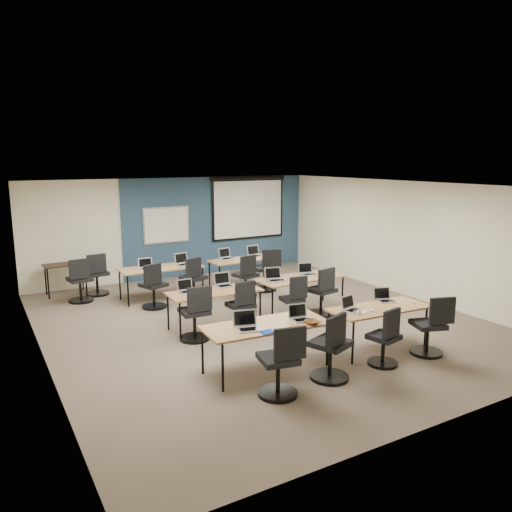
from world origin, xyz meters
TOP-DOWN VIEW (x-y plane):
  - floor at (0.00, 0.00)m, footprint 8.00×9.00m
  - ceiling at (0.00, 0.00)m, footprint 8.00×9.00m
  - wall_back at (0.00, 4.50)m, footprint 8.00×0.04m
  - wall_front at (0.00, -4.50)m, footprint 8.00×0.04m
  - wall_left at (-4.00, 0.00)m, footprint 0.04×9.00m
  - wall_right at (4.00, 0.00)m, footprint 0.04×9.00m
  - blue_accent_panel at (1.25, 4.47)m, footprint 5.50×0.04m
  - whiteboard at (-0.30, 4.43)m, footprint 1.28×0.03m
  - projector_screen at (2.20, 4.41)m, footprint 2.40×0.10m
  - training_table_front_left at (-1.08, -2.05)m, footprint 1.94×0.81m
  - training_table_front_right at (1.03, -2.26)m, footprint 1.76×0.73m
  - training_table_mid_left at (-0.93, 0.10)m, footprint 1.78×0.74m
  - training_table_mid_right at (1.12, 0.21)m, footprint 1.91×0.79m
  - training_table_back_left at (-1.11, 2.61)m, footprint 1.90×0.79m
  - training_table_back_right at (0.99, 2.52)m, footprint 1.70×0.71m
  - laptop_0 at (-1.43, -2.10)m, footprint 0.36×0.30m
  - mouse_0 at (-1.14, -2.36)m, footprint 0.08×0.10m
  - task_chair_0 at (-1.37, -2.91)m, footprint 0.56×0.56m
  - laptop_1 at (-0.50, -2.13)m, footprint 0.31×0.27m
  - mouse_1 at (-0.30, -2.33)m, footprint 0.06×0.10m
  - task_chair_1 at (-0.45, -2.85)m, footprint 0.60×0.58m
  - laptop_2 at (0.51, -2.14)m, footprint 0.30×0.26m
  - mouse_2 at (0.78, -2.35)m, footprint 0.09×0.11m
  - task_chair_2 at (0.60, -2.86)m, footprint 0.48×0.48m
  - laptop_3 at (1.38, -2.03)m, footprint 0.31×0.26m
  - mouse_3 at (1.76, -2.33)m, footprint 0.08×0.11m
  - task_chair_3 at (1.58, -2.90)m, footprint 0.55×0.54m
  - laptop_4 at (-1.42, 0.30)m, footprint 0.30×0.26m
  - mouse_4 at (-1.17, 0.09)m, footprint 0.07×0.11m
  - task_chair_4 at (-1.52, -0.35)m, footprint 0.55×0.55m
  - laptop_5 at (-0.61, 0.36)m, footprint 0.34×0.29m
  - mouse_5 at (-0.25, 0.13)m, footprint 0.08×0.11m
  - task_chair_5 at (-0.56, -0.31)m, footprint 0.51×0.51m
  - laptop_6 at (0.51, 0.23)m, footprint 0.35×0.30m
  - mouse_6 at (0.82, 0.11)m, footprint 0.09×0.12m
  - task_chair_6 at (0.58, -0.35)m, footprint 0.46×0.46m
  - laptop_7 at (1.40, 0.34)m, footprint 0.32×0.27m
  - mouse_7 at (1.65, 0.09)m, footprint 0.08×0.11m
  - task_chair_7 at (1.32, -0.32)m, footprint 0.56×0.56m
  - laptop_8 at (-1.45, 2.63)m, footprint 0.31×0.27m
  - mouse_8 at (-1.24, 2.56)m, footprint 0.07×0.10m
  - task_chair_8 at (-1.54, 1.90)m, footprint 0.56×0.54m
  - laptop_9 at (-0.57, 2.65)m, footprint 0.36×0.30m
  - mouse_9 at (-0.23, 2.50)m, footprint 0.09×0.12m
  - task_chair_9 at (-0.54, 2.06)m, footprint 0.57×0.54m
  - laptop_10 at (0.65, 2.77)m, footprint 0.35×0.29m
  - mouse_10 at (0.76, 2.53)m, footprint 0.08×0.11m
  - task_chair_10 at (0.64, 1.72)m, footprint 0.54×0.54m
  - laptop_11 at (1.43, 2.70)m, footprint 0.36×0.31m
  - mouse_11 at (1.75, 2.51)m, footprint 0.07×0.10m
  - task_chair_11 at (1.34, 1.96)m, footprint 0.58×0.58m
  - blue_mousepad at (-1.24, -2.35)m, footprint 0.24×0.21m
  - snack_bowl at (-0.46, -2.39)m, footprint 0.23×0.23m
  - snack_plate at (0.58, -2.31)m, footprint 0.23×0.23m
  - coffee_cup at (0.49, -2.38)m, footprint 0.06×0.06m
  - utility_table at (-3.00, 4.03)m, footprint 0.96×0.54m
  - spare_chair_a at (-2.36, 3.60)m, footprint 0.55×0.55m
  - spare_chair_b at (-2.83, 3.19)m, footprint 0.55×0.55m

SIDE VIEW (x-z plane):
  - floor at x=0.00m, z-range -0.01..0.01m
  - task_chair_6 at x=0.58m, z-range -0.09..0.86m
  - task_chair_2 at x=0.60m, z-range -0.09..0.88m
  - task_chair_5 at x=-0.56m, z-range -0.09..0.90m
  - task_chair_3 at x=1.58m, z-range -0.09..0.93m
  - task_chair_8 at x=-1.54m, z-range -0.09..0.93m
  - task_chair_10 at x=0.64m, z-range -0.09..0.93m
  - task_chair_9 at x=-0.54m, z-range -0.09..0.93m
  - spare_chair_a at x=-2.36m, z-range -0.09..0.93m
  - spare_chair_b at x=-2.83m, z-range -0.09..0.94m
  - task_chair_4 at x=-1.52m, z-range -0.09..0.94m
  - task_chair_0 at x=-1.37m, z-range -0.09..0.94m
  - task_chair_7 at x=1.32m, z-range -0.09..0.94m
  - task_chair_1 at x=-0.45m, z-range -0.09..0.96m
  - task_chair_11 at x=1.34m, z-range -0.09..0.97m
  - utility_table at x=-3.00m, z-range 0.29..1.04m
  - training_table_back_right at x=0.99m, z-range 0.32..1.05m
  - training_table_front_right at x=1.03m, z-range 0.32..1.05m
  - training_table_mid_left at x=-0.93m, z-range 0.32..1.05m
  - training_table_back_left at x=-1.11m, z-range 0.32..1.05m
  - training_table_mid_right at x=1.12m, z-range 0.32..1.05m
  - training_table_front_left at x=-1.08m, z-range 0.32..1.05m
  - blue_mousepad at x=-1.24m, z-range 0.73..0.74m
  - snack_plate at x=0.58m, z-range 0.73..0.74m
  - mouse_0 at x=-1.14m, z-range 0.73..0.76m
  - mouse_3 at x=1.76m, z-range 0.73..0.76m
  - mouse_1 at x=-0.30m, z-range 0.72..0.76m
  - mouse_5 at x=-0.25m, z-range 0.72..0.76m
  - mouse_10 at x=0.76m, z-range 0.72..0.76m
  - mouse_8 at x=-1.24m, z-range 0.72..0.76m
  - mouse_11 at x=1.75m, z-range 0.72..0.76m
  - mouse_2 at x=0.78m, z-range 0.72..0.76m
  - mouse_9 at x=-0.23m, z-range 0.72..0.76m
  - mouse_6 at x=0.82m, z-range 0.72..0.76m
  - mouse_4 at x=-1.17m, z-range 0.72..0.76m
  - mouse_7 at x=1.65m, z-range 0.72..0.76m
  - snack_bowl at x=-0.46m, z-range 0.73..0.78m
  - coffee_cup at x=0.49m, z-range 0.74..0.79m
  - laptop_2 at x=0.51m, z-range 0.67..0.90m
  - laptop_4 at x=-1.42m, z-range 0.67..0.90m
  - laptop_3 at x=1.38m, z-range 0.67..0.91m
  - laptop_1 at x=-0.50m, z-range 0.67..0.91m
  - laptop_8 at x=-1.45m, z-range 0.67..0.91m
  - laptop_7 at x=1.40m, z-range 0.67..0.91m
  - laptop_5 at x=-0.61m, z-range 0.66..0.92m
  - laptop_10 at x=0.65m, z-range 0.66..0.93m
  - laptop_6 at x=0.51m, z-range 0.66..0.93m
  - laptop_9 at x=-0.57m, z-range 0.66..0.93m
  - laptop_0 at x=-1.43m, z-range 0.66..0.93m
  - laptop_11 at x=1.43m, z-range 0.66..0.93m
  - wall_back at x=0.00m, z-range 0.00..2.70m
  - wall_front at x=0.00m, z-range 0.00..2.70m
  - wall_left at x=-4.00m, z-range 0.00..2.70m
  - wall_right at x=4.00m, z-range 0.00..2.70m
  - blue_accent_panel at x=1.25m, z-range 0.00..2.70m
  - whiteboard at x=-0.30m, z-range 0.96..1.94m
  - projector_screen at x=2.20m, z-range 0.98..2.80m
  - ceiling at x=0.00m, z-range 2.69..2.71m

